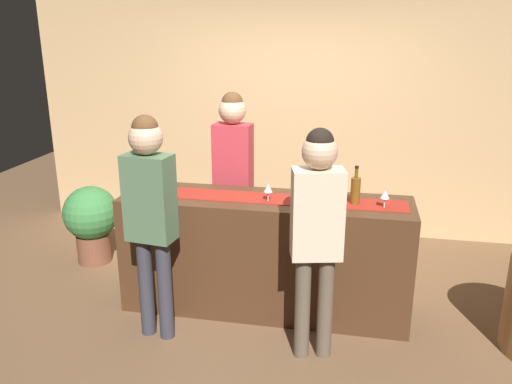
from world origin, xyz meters
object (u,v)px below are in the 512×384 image
object	(u,v)px
customer_browsing	(150,205)
customer_sipping	(317,223)
wine_bottle_amber	(355,190)
bartender	(233,165)
potted_plant_tall	(91,219)
wine_bottle_green	(156,180)
wine_glass_mid_counter	(385,195)
wine_glass_near_customer	(268,189)

from	to	relation	value
customer_browsing	customer_sipping	bearing A→B (deg)	6.28
wine_bottle_amber	bartender	distance (m)	1.25
customer_sipping	potted_plant_tall	world-z (taller)	customer_sipping
potted_plant_tall	bartender	bearing A→B (deg)	0.73
wine_bottle_green	bartender	size ratio (longest dim) A/B	0.18
customer_sipping	customer_browsing	world-z (taller)	customer_browsing
wine_bottle_amber	bartender	xyz separation A→B (m)	(-1.10, 0.58, -0.00)
wine_glass_mid_counter	wine_bottle_amber	bearing A→B (deg)	166.58
customer_browsing	bartender	bearing A→B (deg)	81.64
bartender	potted_plant_tall	distance (m)	1.58
potted_plant_tall	customer_browsing	bearing A→B (deg)	-45.27
wine_bottle_green	bartender	world-z (taller)	bartender
wine_bottle_green	customer_sipping	distance (m)	1.47
wine_bottle_green	wine_glass_mid_counter	xyz separation A→B (m)	(1.81, -0.02, -0.01)
wine_bottle_amber	wine_glass_near_customer	distance (m)	0.67
customer_sipping	wine_bottle_amber	bearing A→B (deg)	54.79
wine_bottle_amber	customer_browsing	size ratio (longest dim) A/B	0.18
wine_bottle_green	bartender	xyz separation A→B (m)	(0.50, 0.62, -0.00)
bartender	wine_glass_mid_counter	bearing A→B (deg)	157.00
wine_glass_near_customer	bartender	world-z (taller)	bartender
potted_plant_tall	wine_bottle_amber	bearing A→B (deg)	-12.51
customer_sipping	bartender	bearing A→B (deg)	113.01
wine_bottle_green	wine_glass_mid_counter	size ratio (longest dim) A/B	2.10
wine_glass_near_customer	customer_browsing	world-z (taller)	customer_browsing
wine_bottle_green	customer_browsing	world-z (taller)	customer_browsing
wine_bottle_amber	customer_sipping	distance (m)	0.64
customer_browsing	potted_plant_tall	distance (m)	1.70
wine_glass_mid_counter	customer_browsing	size ratio (longest dim) A/B	0.08
customer_sipping	customer_browsing	size ratio (longest dim) A/B	0.98
bartender	customer_sipping	bearing A→B (deg)	128.85
wine_glass_near_customer	potted_plant_tall	xyz separation A→B (m)	(-1.89, 0.63, -0.62)
customer_sipping	wine_glass_near_customer	bearing A→B (deg)	115.63
wine_glass_mid_counter	wine_glass_near_customer	bearing A→B (deg)	-179.06
wine_glass_mid_counter	customer_sipping	world-z (taller)	customer_sipping
wine_glass_mid_counter	wine_bottle_green	bearing A→B (deg)	179.44
customer_sipping	customer_browsing	distance (m)	1.19
wine_bottle_green	wine_glass_near_customer	xyz separation A→B (m)	(0.93, -0.03, -0.01)
wine_bottle_amber	wine_glass_mid_counter	size ratio (longest dim) A/B	2.10
wine_bottle_green	bartender	bearing A→B (deg)	51.25
wine_glass_near_customer	customer_browsing	size ratio (longest dim) A/B	0.08
bartender	customer_browsing	world-z (taller)	bartender
potted_plant_tall	wine_glass_mid_counter	bearing A→B (deg)	-12.58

